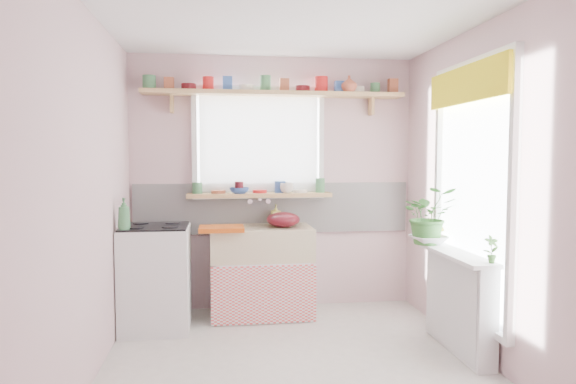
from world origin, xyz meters
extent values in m
plane|color=silver|center=(0.00, 0.00, 0.00)|extent=(3.20, 3.20, 0.00)
plane|color=white|center=(0.00, 0.00, 2.50)|extent=(3.20, 3.20, 0.00)
plane|color=beige|center=(0.00, 1.60, 1.25)|extent=(2.80, 0.00, 2.80)
plane|color=beige|center=(0.00, -1.60, 1.25)|extent=(2.80, 0.00, 2.80)
plane|color=beige|center=(-1.40, 0.00, 1.25)|extent=(0.00, 3.20, 3.20)
plane|color=beige|center=(1.40, 0.00, 1.25)|extent=(0.00, 3.20, 3.20)
cube|color=white|center=(0.00, 1.59, 1.00)|extent=(2.74, 0.03, 0.50)
cube|color=pink|center=(0.00, 1.58, 0.80)|extent=(2.74, 0.02, 0.12)
cube|color=white|center=(-0.15, 1.60, 1.65)|extent=(1.20, 0.01, 1.00)
cube|color=white|center=(-0.15, 1.53, 1.65)|extent=(1.15, 0.02, 0.95)
cube|color=white|center=(1.40, 0.20, 1.25)|extent=(0.01, 1.10, 1.90)
cube|color=yellow|center=(1.31, 0.20, 2.06)|extent=(0.03, 1.20, 0.28)
cube|color=white|center=(-0.15, 1.30, 0.28)|extent=(0.85, 0.55, 0.55)
cube|color=#E34443|center=(-0.15, 1.02, 0.28)|extent=(0.95, 0.02, 0.53)
cube|color=beige|center=(-0.15, 1.30, 0.70)|extent=(0.95, 0.55, 0.30)
cylinder|color=silver|center=(-0.15, 1.55, 1.10)|extent=(0.03, 0.22, 0.03)
cube|color=white|center=(-1.10, 1.05, 0.45)|extent=(0.58, 0.58, 0.90)
cube|color=black|center=(-1.10, 1.05, 0.91)|extent=(0.56, 0.56, 0.02)
cylinder|color=black|center=(-1.24, 0.91, 0.92)|extent=(0.14, 0.14, 0.01)
cylinder|color=black|center=(-0.96, 0.91, 0.92)|extent=(0.14, 0.14, 0.01)
cylinder|color=black|center=(-1.24, 1.19, 0.92)|extent=(0.14, 0.14, 0.01)
cylinder|color=black|center=(-0.96, 1.19, 0.92)|extent=(0.14, 0.14, 0.01)
cube|color=white|center=(1.30, 0.20, 0.38)|extent=(0.15, 0.90, 0.75)
cube|color=white|center=(1.27, 0.20, 0.76)|extent=(0.22, 0.95, 0.03)
cube|color=tan|center=(-0.15, 1.48, 1.14)|extent=(1.40, 0.22, 0.04)
cube|color=tan|center=(0.00, 1.47, 2.12)|extent=(2.52, 0.24, 0.04)
cylinder|color=#3F7F4C|center=(-1.18, 1.47, 2.20)|extent=(0.11, 0.11, 0.12)
cylinder|color=#A55133|center=(-1.00, 1.47, 2.20)|extent=(0.11, 0.11, 0.12)
cylinder|color=#590F14|center=(-0.82, 1.47, 2.17)|extent=(0.11, 0.11, 0.06)
cylinder|color=red|center=(-0.64, 1.47, 2.20)|extent=(0.11, 0.11, 0.12)
cylinder|color=#3359A5|center=(-0.45, 1.47, 2.20)|extent=(0.11, 0.11, 0.12)
cylinder|color=silver|center=(-0.27, 1.47, 2.17)|extent=(0.11, 0.11, 0.06)
cylinder|color=#3F7F4C|center=(-0.09, 1.47, 2.20)|extent=(0.11, 0.11, 0.12)
cylinder|color=#A55133|center=(0.09, 1.47, 2.20)|extent=(0.11, 0.11, 0.12)
cylinder|color=#590F14|center=(0.27, 1.47, 2.17)|extent=(0.11, 0.11, 0.06)
cylinder|color=red|center=(0.45, 1.47, 2.20)|extent=(0.11, 0.11, 0.12)
cylinder|color=#3359A5|center=(0.64, 1.47, 2.20)|extent=(0.11, 0.11, 0.12)
cylinder|color=silver|center=(0.82, 1.47, 2.17)|extent=(0.11, 0.11, 0.06)
cylinder|color=#3F7F4C|center=(1.00, 1.47, 2.20)|extent=(0.11, 0.11, 0.12)
cylinder|color=#A55133|center=(1.18, 1.47, 2.20)|extent=(0.11, 0.11, 0.12)
cylinder|color=#3F7F4C|center=(-0.77, 1.48, 1.22)|extent=(0.11, 0.11, 0.12)
cylinder|color=#A55133|center=(-0.56, 1.48, 1.22)|extent=(0.11, 0.11, 0.12)
cylinder|color=#590F14|center=(-0.36, 1.48, 1.19)|extent=(0.11, 0.11, 0.06)
cylinder|color=red|center=(-0.15, 1.48, 1.22)|extent=(0.11, 0.11, 0.12)
cylinder|color=#3359A5|center=(0.06, 1.48, 1.22)|extent=(0.11, 0.11, 0.12)
cylinder|color=silver|center=(0.26, 1.48, 1.19)|extent=(0.11, 0.11, 0.06)
cylinder|color=#3F7F4C|center=(0.47, 1.48, 1.22)|extent=(0.11, 0.11, 0.12)
cube|color=#CC5112|center=(-0.53, 1.10, 0.87)|extent=(0.40, 0.30, 0.04)
ellipsoid|color=#560E19|center=(0.06, 1.27, 0.92)|extent=(0.39, 0.39, 0.14)
imported|color=#35702D|center=(1.21, 0.60, 1.02)|extent=(0.49, 0.44, 0.49)
imported|color=silver|center=(1.21, 0.60, 0.81)|extent=(0.32, 0.32, 0.07)
imported|color=#3D6F2C|center=(1.33, -0.20, 0.87)|extent=(0.10, 0.07, 0.19)
imported|color=#DDDD62|center=(0.01, 1.50, 0.95)|extent=(0.10, 0.10, 0.19)
imported|color=beige|center=(0.11, 1.42, 1.21)|extent=(0.16, 0.16, 0.10)
imported|color=#2D4E94|center=(-0.35, 1.42, 1.19)|extent=(0.23, 0.23, 0.06)
imported|color=#B75438|center=(0.72, 1.41, 2.22)|extent=(0.16, 0.16, 0.16)
imported|color=#438750|center=(-1.32, 0.83, 1.05)|extent=(0.13, 0.13, 0.26)
sphere|color=orange|center=(1.21, 0.60, 0.87)|extent=(0.08, 0.08, 0.08)
sphere|color=orange|center=(1.27, 0.63, 0.87)|extent=(0.08, 0.08, 0.08)
sphere|color=orange|center=(1.16, 0.62, 0.87)|extent=(0.08, 0.08, 0.08)
cylinder|color=yellow|center=(1.23, 0.55, 0.88)|extent=(0.18, 0.04, 0.10)
camera|label=1|loc=(-0.55, -3.50, 1.52)|focal=32.00mm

